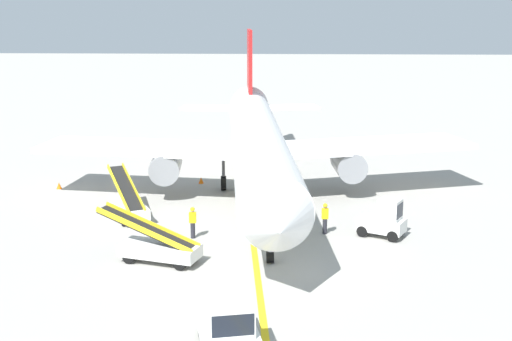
{
  "coord_description": "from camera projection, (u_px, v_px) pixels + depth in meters",
  "views": [
    {
      "loc": [
        -0.12,
        -30.04,
        11.88
      ],
      "look_at": [
        -1.91,
        9.45,
        2.5
      ],
      "focal_mm": 48.53,
      "sensor_mm": 36.0,
      "label": 1
    }
  ],
  "objects": [
    {
      "name": "baggage_tug_near_wing",
      "position": [
        384.0,
        220.0,
        36.43
      ],
      "size": [
        2.73,
        2.25,
        2.1
      ],
      "color": "silver",
      "rests_on": "ground"
    },
    {
      "name": "safety_cone_wingtip_left",
      "position": [
        238.0,
        192.0,
        44.56
      ],
      "size": [
        0.36,
        0.36,
        0.44
      ],
      "primitive_type": "cone",
      "color": "orange",
      "rests_on": "ground"
    },
    {
      "name": "belt_loader_aft_hold",
      "position": [
        158.0,
        246.0,
        32.87
      ],
      "size": [
        5.16,
        2.6,
        2.59
      ],
      "color": "silver",
      "rests_on": "ground"
    },
    {
      "name": "taxi_line_yellow",
      "position": [
        252.0,
        235.0,
        36.88
      ],
      "size": [
        7.63,
        79.69,
        0.01
      ],
      "primitive_type": "cube",
      "rotation": [
        0.0,
        0.0,
        0.09
      ],
      "color": "yellow",
      "rests_on": "ground"
    },
    {
      "name": "safety_cone_wingtip_right",
      "position": [
        59.0,
        186.0,
        46.24
      ],
      "size": [
        0.36,
        0.36,
        0.44
      ],
      "primitive_type": "cone",
      "color": "orange",
      "rests_on": "ground"
    },
    {
      "name": "belt_loader_forward_hold",
      "position": [
        128.0,
        205.0,
        39.82
      ],
      "size": [
        3.37,
        5.03,
        2.59
      ],
      "color": "silver",
      "rests_on": "ground"
    },
    {
      "name": "pushback_tug",
      "position": [
        228.0,
        328.0,
        24.07
      ],
      "size": [
        2.64,
        3.93,
        2.2
      ],
      "color": "silver",
      "rests_on": "ground"
    },
    {
      "name": "safety_cone_nose_right",
      "position": [
        388.0,
        199.0,
        42.92
      ],
      "size": [
        0.36,
        0.36,
        0.44
      ],
      "primitive_type": "cone",
      "color": "orange",
      "rests_on": "ground"
    },
    {
      "name": "ground_crew_marshaller",
      "position": [
        193.0,
        221.0,
        36.23
      ],
      "size": [
        0.36,
        0.24,
        1.7
      ],
      "color": "#26262D",
      "rests_on": "ground"
    },
    {
      "name": "ground_plane",
      "position": [
        288.0,
        271.0,
        31.93
      ],
      "size": [
        300.0,
        300.0,
        0.0
      ],
      "primitive_type": "plane",
      "color": "#9E9B93"
    },
    {
      "name": "airliner",
      "position": [
        258.0,
        144.0,
        43.86
      ],
      "size": [
        28.49,
        35.34,
        10.1
      ],
      "color": "white",
      "rests_on": "ground"
    },
    {
      "name": "safety_cone_nose_left",
      "position": [
        201.0,
        180.0,
        47.66
      ],
      "size": [
        0.36,
        0.36,
        0.44
      ],
      "primitive_type": "cone",
      "color": "orange",
      "rests_on": "ground"
    },
    {
      "name": "ground_crew_wing_walker",
      "position": [
        325.0,
        217.0,
        36.91
      ],
      "size": [
        0.36,
        0.24,
        1.7
      ],
      "color": "#26262D",
      "rests_on": "ground"
    }
  ]
}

